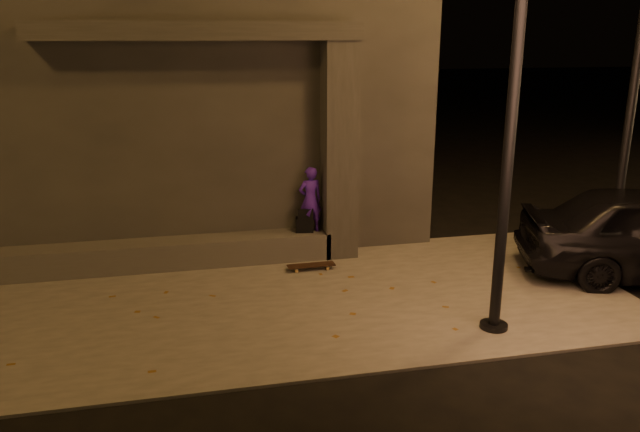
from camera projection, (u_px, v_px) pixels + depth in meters
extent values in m
plane|color=black|center=(273.00, 378.00, 7.05)|extent=(120.00, 120.00, 0.00)
cube|color=#605A55|center=(253.00, 304.00, 8.91)|extent=(11.00, 4.40, 0.04)
cube|color=#383533|center=(172.00, 94.00, 12.20)|extent=(9.00, 5.00, 5.20)
cube|color=#53504C|center=(149.00, 255.00, 10.18)|extent=(6.00, 0.55, 0.45)
cube|color=#383533|center=(339.00, 152.00, 10.39)|extent=(0.55, 0.55, 3.60)
cube|color=#383533|center=(199.00, 31.00, 9.44)|extent=(5.00, 0.70, 0.28)
imported|color=#461BB5|center=(310.00, 199.00, 10.51)|extent=(0.44, 0.32, 1.12)
cube|color=black|center=(305.00, 225.00, 10.62)|extent=(0.33, 0.24, 0.24)
cube|color=black|center=(304.00, 213.00, 10.56)|extent=(0.26, 0.08, 0.17)
cube|color=black|center=(311.00, 265.00, 10.14)|extent=(0.78, 0.21, 0.02)
cylinder|color=#B68D48|center=(326.00, 265.00, 10.28)|extent=(0.05, 0.03, 0.05)
cylinder|color=#B68D48|center=(328.00, 268.00, 10.14)|extent=(0.05, 0.03, 0.05)
cylinder|color=#B68D48|center=(295.00, 268.00, 10.17)|extent=(0.05, 0.03, 0.05)
cylinder|color=#B68D48|center=(297.00, 271.00, 10.03)|extent=(0.05, 0.03, 0.05)
cube|color=#99999E|center=(327.00, 265.00, 10.20)|extent=(0.05, 0.16, 0.02)
cube|color=#99999E|center=(296.00, 268.00, 10.09)|extent=(0.05, 0.16, 0.02)
cylinder|color=black|center=(518.00, 44.00, 7.15)|extent=(0.14, 0.14, 7.25)
cylinder|color=black|center=(493.00, 327.00, 8.15)|extent=(0.36, 0.36, 0.10)
cylinder|color=black|center=(610.00, 262.00, 10.47)|extent=(0.36, 0.36, 0.10)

